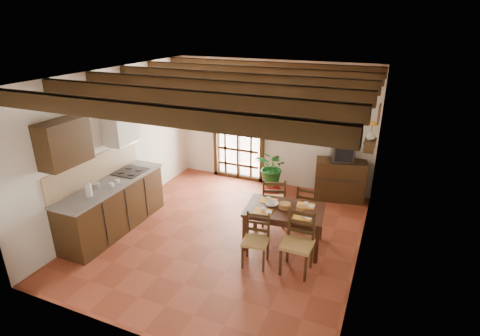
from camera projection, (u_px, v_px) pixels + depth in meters
The scene contains 25 objects.
ground_plane at pixel (226, 234), 6.71m from camera, with size 5.00×5.00×0.00m, color brown.
room_shell at pixel (225, 137), 6.03m from camera, with size 4.52×5.02×2.81m.
ceiling_beams at pixel (224, 83), 5.70m from camera, with size 4.50×4.34×0.20m.
french_door at pixel (239, 131), 8.65m from camera, with size 1.26×0.11×2.32m.
kitchen_counter at pixel (113, 205), 6.72m from camera, with size 0.64×2.25×1.38m.
upper_cabinet at pixel (64, 143), 5.65m from camera, with size 0.35×0.80×0.70m, color #31200F.
range_hood at pixel (121, 129), 6.75m from camera, with size 0.38×0.60×0.54m.
counter_items at pixel (113, 179), 6.62m from camera, with size 0.50×1.43×0.25m.
dining_table at pixel (284, 213), 6.18m from camera, with size 1.36×0.95×0.69m.
chair_near_left at pixel (256, 249), 5.82m from camera, with size 0.43×0.41×0.84m.
chair_near_right at pixel (297, 254), 5.63m from camera, with size 0.46×0.44×0.97m.
chair_far_left at pixel (273, 209), 6.96m from camera, with size 0.55×0.53×0.95m.
chair_far_right at pixel (307, 215), 6.80m from camera, with size 0.41×0.39×0.88m.
table_setting at pixel (285, 210), 6.16m from camera, with size 0.93×0.62×0.09m.
table_bowl at pixel (272, 204), 6.24m from camera, with size 0.22×0.22×0.05m, color white.
sideboard at pixel (340, 180), 7.86m from camera, with size 1.02×0.46×0.87m, color #31200F.
crt_tv at pixel (343, 152), 7.63m from camera, with size 0.51×0.49×0.37m.
fuse_box at pixel (343, 116), 7.63m from camera, with size 0.25×0.03×0.32m, color white.
plant_pot at pixel (272, 187), 8.32m from camera, with size 0.39×0.39×0.24m, color maroon.
potted_plant at pixel (273, 168), 8.15m from camera, with size 1.83×1.57×2.04m, color #144C19.
wall_shelf at pixel (370, 143), 6.74m from camera, with size 0.20×0.42×0.20m.
shelf_vase at pixel (371, 136), 6.69m from camera, with size 0.15×0.15×0.15m, color #B2BFB2.
shelf_flowers at pixel (373, 124), 6.61m from camera, with size 0.14×0.14×0.36m.
framed_picture at pixel (379, 114), 6.51m from camera, with size 0.03×0.32×0.32m.
pendant_lamp at pixel (291, 125), 5.72m from camera, with size 0.36×0.36×0.84m.
Camera 1 is at (2.47, -5.23, 3.61)m, focal length 28.00 mm.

